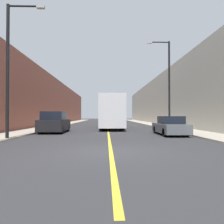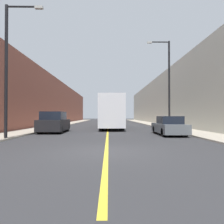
{
  "view_description": "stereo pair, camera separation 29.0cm",
  "coord_description": "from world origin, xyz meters",
  "views": [
    {
      "loc": [
        -0.19,
        -9.13,
        1.5
      ],
      "look_at": [
        0.47,
        15.41,
        1.9
      ],
      "focal_mm": 35.0,
      "sensor_mm": 36.0,
      "label": 1
    },
    {
      "loc": [
        0.1,
        -9.13,
        1.5
      ],
      "look_at": [
        0.47,
        15.41,
        1.9
      ],
      "focal_mm": 35.0,
      "sensor_mm": 36.0,
      "label": 2
    }
  ],
  "objects": [
    {
      "name": "ground_plane",
      "position": [
        0.0,
        0.0,
        0.0
      ],
      "size": [
        200.0,
        200.0,
        0.0
      ],
      "primitive_type": "plane",
      "color": "#2D2D30"
    },
    {
      "name": "sidewalk_left",
      "position": [
        -7.41,
        30.0,
        0.05
      ],
      "size": [
        2.73,
        72.0,
        0.1
      ],
      "primitive_type": "cube",
      "color": "#A89E8C",
      "rests_on": "ground"
    },
    {
      "name": "sidewalk_right",
      "position": [
        7.41,
        30.0,
        0.05
      ],
      "size": [
        2.73,
        72.0,
        0.1
      ],
      "primitive_type": "cube",
      "color": "#A89E8C",
      "rests_on": "ground"
    },
    {
      "name": "building_row_left",
      "position": [
        -10.77,
        30.0,
        3.95
      ],
      "size": [
        4.0,
        72.0,
        7.89
      ],
      "primitive_type": "cube",
      "color": "brown",
      "rests_on": "ground"
    },
    {
      "name": "building_row_right",
      "position": [
        10.77,
        30.0,
        4.21
      ],
      "size": [
        4.0,
        72.0,
        8.43
      ],
      "primitive_type": "cube",
      "color": "#B7B2A3",
      "rests_on": "ground"
    },
    {
      "name": "road_center_line",
      "position": [
        0.0,
        30.0,
        0.0
      ],
      "size": [
        0.16,
        72.0,
        0.01
      ],
      "primitive_type": "cube",
      "color": "gold",
      "rests_on": "ground"
    },
    {
      "name": "bus",
      "position": [
        0.38,
        16.85,
        1.92
      ],
      "size": [
        2.56,
        12.38,
        3.58
      ],
      "color": "silver",
      "rests_on": "ground"
    },
    {
      "name": "parked_suv_left",
      "position": [
        -4.72,
        10.16,
        0.85
      ],
      "size": [
        2.03,
        4.47,
        1.84
      ],
      "color": "black",
      "rests_on": "ground"
    },
    {
      "name": "car_right_near",
      "position": [
        4.75,
        7.6,
        0.66
      ],
      "size": [
        1.8,
        4.64,
        1.45
      ],
      "color": "#51565B",
      "rests_on": "ground"
    },
    {
      "name": "street_lamp_left",
      "position": [
        -6.16,
        4.59,
        4.8
      ],
      "size": [
        2.38,
        0.24,
        8.37
      ],
      "color": "black",
      "rests_on": "sidewalk_left"
    },
    {
      "name": "street_lamp_right",
      "position": [
        6.17,
        13.23,
        5.18
      ],
      "size": [
        2.38,
        0.24,
        9.12
      ],
      "color": "black",
      "rests_on": "sidewalk_right"
    }
  ]
}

